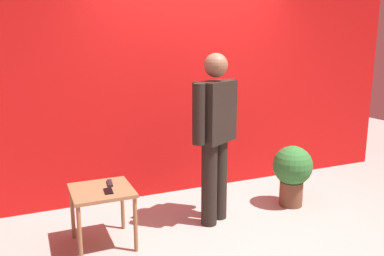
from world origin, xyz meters
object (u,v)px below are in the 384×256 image
(cell_phone, at_px, (108,191))
(tv_remote, at_px, (110,183))
(side_table, at_px, (102,197))
(potted_plant, at_px, (292,171))
(standing_person, at_px, (215,130))

(cell_phone, relative_size, tv_remote, 0.85)
(side_table, xyz_separation_m, potted_plant, (2.12, 0.06, -0.05))
(side_table, bearing_deg, standing_person, 2.05)
(side_table, xyz_separation_m, cell_phone, (0.04, -0.09, 0.08))
(standing_person, relative_size, cell_phone, 11.87)
(standing_person, height_order, tv_remote, standing_person)
(standing_person, relative_size, tv_remote, 10.05)
(side_table, relative_size, tv_remote, 3.14)
(side_table, bearing_deg, tv_remote, 43.84)
(side_table, height_order, cell_phone, cell_phone)
(cell_phone, relative_size, potted_plant, 0.21)
(side_table, distance_m, cell_phone, 0.13)
(standing_person, xyz_separation_m, tv_remote, (-1.05, 0.05, -0.41))
(standing_person, xyz_separation_m, cell_phone, (-1.10, -0.13, -0.42))
(cell_phone, height_order, potted_plant, potted_plant)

